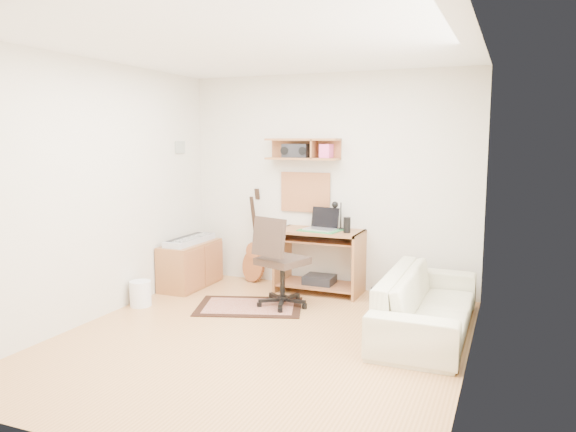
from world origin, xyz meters
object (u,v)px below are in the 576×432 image
at_px(printer, 391,293).
at_px(sofa, 428,293).
at_px(cabinet, 190,265).
at_px(task_chair, 282,261).
at_px(desk, 320,261).

xyz_separation_m(printer, sofa, (0.52, -0.88, 0.30)).
height_order(cabinet, printer, cabinet).
distance_m(task_chair, sofa, 1.60).
distance_m(desk, task_chair, 0.74).
distance_m(desk, printer, 0.92).
xyz_separation_m(desk, task_chair, (-0.18, -0.70, 0.13)).
bearing_deg(desk, task_chair, -104.66).
height_order(task_chair, printer, task_chair).
relative_size(printer, sofa, 0.20).
bearing_deg(printer, sofa, -47.99).
bearing_deg(cabinet, printer, 8.02).
relative_size(task_chair, cabinet, 1.13).
height_order(printer, sofa, sofa).
distance_m(printer, sofa, 1.07).
height_order(desk, sofa, sofa).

